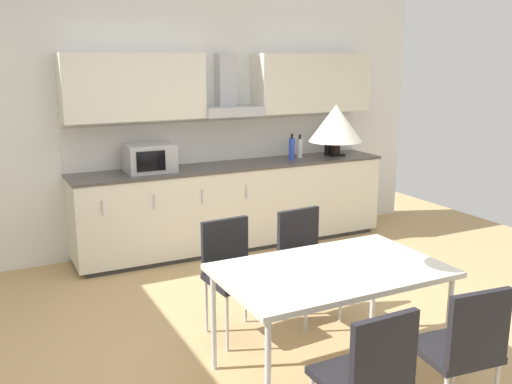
# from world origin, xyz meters

# --- Properties ---
(ground_plane) EXTENTS (8.51, 7.27, 0.02)m
(ground_plane) POSITION_xyz_m (0.00, 0.00, -0.01)
(ground_plane) COLOR tan
(wall_back) EXTENTS (6.81, 0.10, 2.76)m
(wall_back) POSITION_xyz_m (0.00, 2.47, 1.38)
(wall_back) COLOR white
(wall_back) RESTS_ON ground_plane
(kitchen_counter) EXTENTS (3.50, 0.61, 0.92)m
(kitchen_counter) POSITION_xyz_m (0.91, 2.13, 0.46)
(kitchen_counter) COLOR #333333
(kitchen_counter) RESTS_ON ground_plane
(backsplash_tile) EXTENTS (3.48, 0.02, 0.45)m
(backsplash_tile) POSITION_xyz_m (0.91, 2.41, 1.15)
(backsplash_tile) COLOR silver
(backsplash_tile) RESTS_ON kitchen_counter
(upper_wall_cabinets) EXTENTS (3.48, 0.40, 0.65)m
(upper_wall_cabinets) POSITION_xyz_m (0.91, 2.25, 1.76)
(upper_wall_cabinets) COLOR silver
(microwave) EXTENTS (0.48, 0.35, 0.28)m
(microwave) POSITION_xyz_m (-0.03, 2.13, 1.06)
(microwave) COLOR #ADADB2
(microwave) RESTS_ON kitchen_counter
(coffee_maker) EXTENTS (0.18, 0.19, 0.30)m
(coffee_maker) POSITION_xyz_m (2.21, 2.16, 1.07)
(coffee_maker) COLOR black
(coffee_maker) RESTS_ON kitchen_counter
(bottle_white) EXTENTS (0.07, 0.07, 0.27)m
(bottle_white) POSITION_xyz_m (1.75, 2.18, 1.04)
(bottle_white) COLOR white
(bottle_white) RESTS_ON kitchen_counter
(bottle_blue) EXTENTS (0.07, 0.07, 0.29)m
(bottle_blue) POSITION_xyz_m (1.61, 2.11, 1.05)
(bottle_blue) COLOR blue
(bottle_blue) RESTS_ON kitchen_counter
(dining_table) EXTENTS (1.43, 0.89, 0.74)m
(dining_table) POSITION_xyz_m (0.35, -0.55, 0.69)
(dining_table) COLOR silver
(dining_table) RESTS_ON ground_plane
(chair_far_left) EXTENTS (0.42, 0.42, 0.87)m
(chair_far_left) POSITION_xyz_m (0.03, 0.27, 0.53)
(chair_far_left) COLOR black
(chair_far_left) RESTS_ON ground_plane
(chair_near_left) EXTENTS (0.41, 0.41, 0.87)m
(chair_near_left) POSITION_xyz_m (0.03, -1.38, 0.53)
(chair_near_left) COLOR black
(chair_near_left) RESTS_ON ground_plane
(chair_far_right) EXTENTS (0.43, 0.43, 0.87)m
(chair_far_right) POSITION_xyz_m (0.67, 0.27, 0.53)
(chair_far_right) COLOR black
(chair_far_right) RESTS_ON ground_plane
(chair_near_right) EXTENTS (0.44, 0.44, 0.87)m
(chair_near_right) POSITION_xyz_m (0.67, -1.38, 0.53)
(chair_near_right) COLOR black
(chair_near_right) RESTS_ON ground_plane
(pendant_lamp) EXTENTS (0.32, 0.32, 0.22)m
(pendant_lamp) POSITION_xyz_m (0.35, -0.55, 1.66)
(pendant_lamp) COLOR silver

